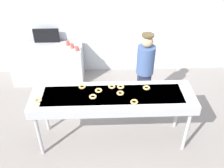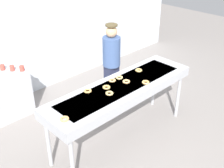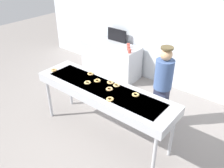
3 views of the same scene
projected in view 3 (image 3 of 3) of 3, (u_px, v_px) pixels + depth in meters
The scene contains 18 objects.
ground_plane at pixel (104, 133), 4.37m from camera, with size 16.00×16.00×0.00m, color gray.
back_wall at pixel (173, 24), 5.20m from camera, with size 8.00×0.12×3.04m, color silver.
fryer_conveyor at pixel (103, 92), 3.91m from camera, with size 2.55×0.71×0.99m.
glazed_donut_0 at pixel (91, 74), 4.26m from camera, with size 0.11×0.11×0.03m, color #E5AB5C.
glazed_donut_1 at pixel (136, 95), 3.66m from camera, with size 0.11×0.11×0.03m, color #E3BA64.
glazed_donut_2 at pixel (54, 70), 4.39m from camera, with size 0.11×0.11×0.03m, color #E9AE63.
glazed_donut_3 at pixel (109, 89), 3.80m from camera, with size 0.11×0.11×0.03m, color #E6AF6B.
glazed_donut_4 at pixel (117, 85), 3.91m from camera, with size 0.11×0.11×0.03m, color #E0BB6F.
glazed_donut_5 at pixel (97, 81), 4.04m from camera, with size 0.11×0.11×0.03m, color #ECBC61.
glazed_donut_6 at pixel (110, 82), 3.99m from camera, with size 0.11×0.11×0.03m, color #EAB86E.
glazed_donut_7 at pixel (110, 99), 3.55m from camera, with size 0.11×0.11×0.03m, color #EFB663.
glazed_donut_8 at pixel (88, 83), 3.98m from camera, with size 0.11×0.11×0.03m, color #DEBB6F.
worker_baker at pixel (163, 84), 4.16m from camera, with size 0.32×0.32×1.60m.
prep_counter at pixel (111, 59), 6.21m from camera, with size 1.58×0.61×0.85m, color #B7BABF.
paper_cup_0 at pixel (128, 45), 5.77m from camera, with size 0.08×0.08×0.10m, color #CC4C3F.
paper_cup_1 at pixel (129, 51), 5.46m from camera, with size 0.08×0.08×0.10m, color #CC4C3F.
paper_cup_2 at pixel (129, 48), 5.61m from camera, with size 0.08×0.08×0.10m, color #CC4C3F.
menu_display at pixel (117, 35), 6.08m from camera, with size 0.57×0.04×0.33m, color black.
Camera 3 is at (2.18, -2.48, 3.01)m, focal length 37.59 mm.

